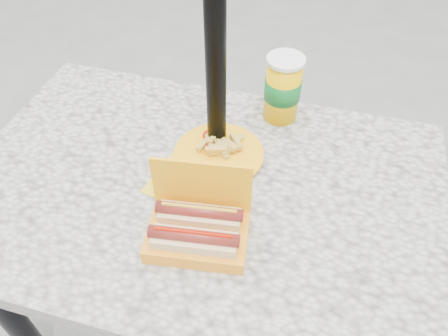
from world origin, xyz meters
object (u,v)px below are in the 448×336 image
(soda_cup, at_px, (283,89))
(umbrella_pole, at_px, (215,24))
(hotdog_box, at_px, (198,229))
(fries_plate, at_px, (217,154))

(soda_cup, bearing_deg, umbrella_pole, -131.92)
(umbrella_pole, xyz_separation_m, hotdog_box, (0.05, -0.32, -0.31))
(umbrella_pole, bearing_deg, hotdog_box, -81.12)
(hotdog_box, bearing_deg, umbrella_pole, 91.01)
(umbrella_pole, distance_m, soda_cup, 0.33)
(umbrella_pole, height_order, soda_cup, umbrella_pole)
(fries_plate, distance_m, soda_cup, 0.26)
(hotdog_box, distance_m, soda_cup, 0.49)
(hotdog_box, relative_size, fries_plate, 0.72)
(hotdog_box, xyz_separation_m, fries_plate, (-0.03, 0.26, -0.03))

